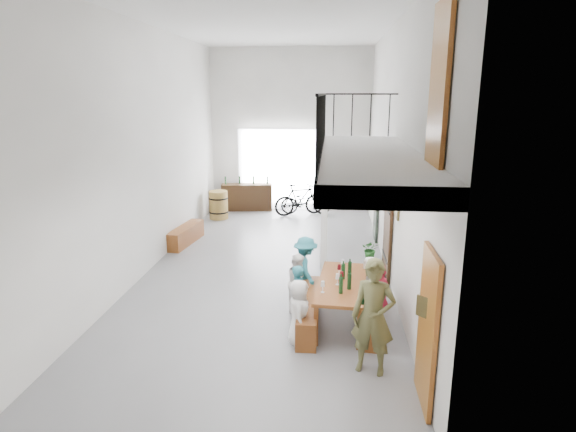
# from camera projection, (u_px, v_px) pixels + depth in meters

# --- Properties ---
(floor) EXTENTS (12.00, 12.00, 0.00)m
(floor) POSITION_uv_depth(u_px,v_px,m) (269.00, 267.00, 11.40)
(floor) COLOR slate
(floor) RESTS_ON ground
(room_walls) EXTENTS (12.00, 12.00, 12.00)m
(room_walls) POSITION_uv_depth(u_px,v_px,m) (267.00, 114.00, 10.52)
(room_walls) COLOR white
(room_walls) RESTS_ON ground
(gateway_portal) EXTENTS (2.80, 0.08, 2.80)m
(gateway_portal) POSITION_uv_depth(u_px,v_px,m) (279.00, 170.00, 16.82)
(gateway_portal) COLOR white
(gateway_portal) RESTS_ON ground
(right_wall_decor) EXTENTS (0.07, 8.28, 5.07)m
(right_wall_decor) POSITION_uv_depth(u_px,v_px,m) (399.00, 218.00, 8.93)
(right_wall_decor) COLOR #9B5A19
(right_wall_decor) RESTS_ON ground
(balcony) EXTENTS (1.52, 5.62, 4.00)m
(balcony) POSITION_uv_depth(u_px,v_px,m) (367.00, 162.00, 7.47)
(balcony) COLOR white
(balcony) RESTS_ON ground
(tasting_table) EXTENTS (1.00, 2.08, 0.79)m
(tasting_table) POSITION_uv_depth(u_px,v_px,m) (342.00, 286.00, 8.45)
(tasting_table) COLOR brown
(tasting_table) RESTS_ON ground
(bench_inner) EXTENTS (0.35, 2.11, 0.48)m
(bench_inner) POSITION_uv_depth(u_px,v_px,m) (309.00, 310.00, 8.57)
(bench_inner) COLOR brown
(bench_inner) RESTS_ON ground
(bench_wall) EXTENTS (0.43, 2.04, 0.47)m
(bench_wall) POSITION_uv_depth(u_px,v_px,m) (372.00, 312.00, 8.52)
(bench_wall) COLOR brown
(bench_wall) RESTS_ON ground
(tableware) EXTENTS (0.54, 1.19, 0.35)m
(tableware) POSITION_uv_depth(u_px,v_px,m) (342.00, 275.00, 8.35)
(tableware) COLOR black
(tableware) RESTS_ON tasting_table
(side_bench) EXTENTS (0.60, 1.74, 0.48)m
(side_bench) POSITION_uv_depth(u_px,v_px,m) (186.00, 235.00, 13.12)
(side_bench) COLOR brown
(side_bench) RESTS_ON ground
(oak_barrel) EXTENTS (0.62, 0.62, 0.91)m
(oak_barrel) POSITION_uv_depth(u_px,v_px,m) (219.00, 205.00, 15.70)
(oak_barrel) COLOR olive
(oak_barrel) RESTS_ON ground
(serving_counter) EXTENTS (1.79, 0.71, 0.92)m
(serving_counter) POSITION_uv_depth(u_px,v_px,m) (247.00, 197.00, 16.86)
(serving_counter) COLOR #352010
(serving_counter) RESTS_ON ground
(counter_bottles) EXTENTS (1.49, 0.25, 0.28)m
(counter_bottles) POSITION_uv_depth(u_px,v_px,m) (247.00, 180.00, 16.71)
(counter_bottles) COLOR black
(counter_bottles) RESTS_ON serving_counter
(guest_left_a) EXTENTS (0.39, 0.56, 1.11)m
(guest_left_a) POSITION_uv_depth(u_px,v_px,m) (299.00, 312.00, 7.78)
(guest_left_a) COLOR white
(guest_left_a) RESTS_ON ground
(guest_left_b) EXTENTS (0.35, 0.46, 1.13)m
(guest_left_b) POSITION_uv_depth(u_px,v_px,m) (299.00, 296.00, 8.37)
(guest_left_b) COLOR #246B78
(guest_left_b) RESTS_ON ground
(guest_left_c) EXTENTS (0.49, 0.59, 1.11)m
(guest_left_c) POSITION_uv_depth(u_px,v_px,m) (299.00, 282.00, 9.02)
(guest_left_c) COLOR white
(guest_left_c) RESTS_ON ground
(guest_left_d) EXTENTS (0.75, 0.96, 1.30)m
(guest_left_d) POSITION_uv_depth(u_px,v_px,m) (305.00, 269.00, 9.43)
(guest_left_d) COLOR #246B78
(guest_left_d) RESTS_ON ground
(guest_right_a) EXTENTS (0.62, 0.84, 1.32)m
(guest_right_a) POSITION_uv_depth(u_px,v_px,m) (379.00, 301.00, 7.96)
(guest_right_a) COLOR red
(guest_right_a) RESTS_ON ground
(guest_right_b) EXTENTS (0.48, 1.05, 1.09)m
(guest_right_b) POSITION_uv_depth(u_px,v_px,m) (376.00, 292.00, 8.60)
(guest_right_b) COLOR black
(guest_right_b) RESTS_ON ground
(guest_right_c) EXTENTS (0.46, 0.58, 1.04)m
(guest_right_c) POSITION_uv_depth(u_px,v_px,m) (370.00, 283.00, 9.06)
(guest_right_c) COLOR white
(guest_right_c) RESTS_ON ground
(host_standing) EXTENTS (0.72, 0.57, 1.74)m
(host_standing) POSITION_uv_depth(u_px,v_px,m) (373.00, 317.00, 6.92)
(host_standing) COLOR brown
(host_standing) RESTS_ON ground
(potted_plant) EXTENTS (0.46, 0.40, 0.48)m
(potted_plant) POSITION_uv_depth(u_px,v_px,m) (371.00, 249.00, 11.94)
(potted_plant) COLOR #194A18
(potted_plant) RESTS_ON ground
(bicycle_near) EXTENTS (1.73, 0.73, 0.89)m
(bicycle_near) POSITION_uv_depth(u_px,v_px,m) (306.00, 201.00, 16.29)
(bicycle_near) COLOR black
(bicycle_near) RESTS_ON ground
(bicycle_far) EXTENTS (1.82, 1.18, 1.06)m
(bicycle_far) POSITION_uv_depth(u_px,v_px,m) (300.00, 200.00, 16.12)
(bicycle_far) COLOR black
(bicycle_far) RESTS_ON ground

